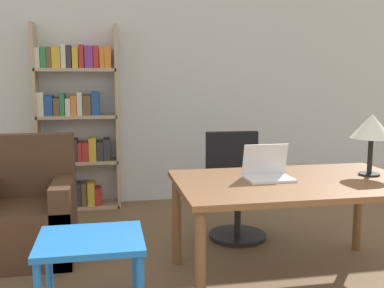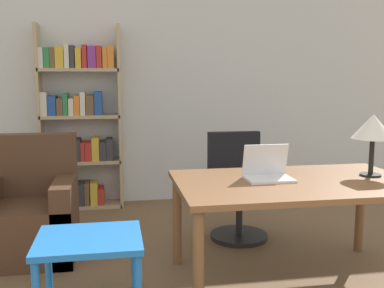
% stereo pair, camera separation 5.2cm
% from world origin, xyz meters
% --- Properties ---
extents(wall_back, '(8.00, 0.06, 2.70)m').
position_xyz_m(wall_back, '(0.00, 4.53, 1.35)').
color(wall_back, silver).
rests_on(wall_back, ground_plane).
extents(desk, '(1.69, 1.02, 0.75)m').
position_xyz_m(desk, '(0.45, 2.14, 0.67)').
color(desk, brown).
rests_on(desk, ground_plane).
extents(laptop, '(0.33, 0.24, 0.25)m').
position_xyz_m(laptop, '(0.27, 2.21, 0.80)').
color(laptop, silver).
rests_on(laptop, desk).
extents(table_lamp, '(0.30, 0.30, 0.46)m').
position_xyz_m(table_lamp, '(1.06, 2.19, 1.10)').
color(table_lamp, black).
rests_on(table_lamp, desk).
extents(office_chair, '(0.52, 0.52, 0.96)m').
position_xyz_m(office_chair, '(0.31, 3.13, 0.43)').
color(office_chair, black).
rests_on(office_chair, ground_plane).
extents(side_table_blue, '(0.61, 0.52, 0.55)m').
position_xyz_m(side_table_blue, '(-0.97, 1.79, 0.46)').
color(side_table_blue, blue).
rests_on(side_table_blue, ground_plane).
extents(armchair, '(0.77, 0.73, 0.99)m').
position_xyz_m(armchair, '(-1.53, 2.97, 0.33)').
color(armchair, '#472D1E').
rests_on(armchair, ground_plane).
extents(bookshelf, '(0.90, 0.28, 2.05)m').
position_xyz_m(bookshelf, '(-1.20, 4.34, 0.94)').
color(bookshelf, tan).
rests_on(bookshelf, ground_plane).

